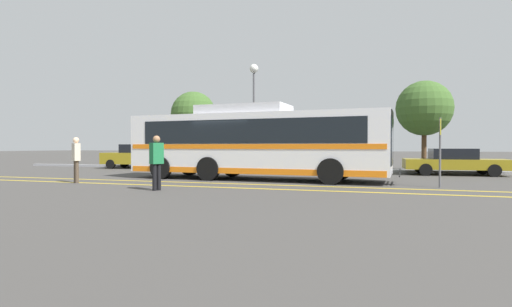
% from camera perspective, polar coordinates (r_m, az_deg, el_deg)
% --- Properties ---
extents(ground_plane, '(220.00, 220.00, 0.00)m').
position_cam_1_polar(ground_plane, '(17.72, -3.85, -3.66)').
color(ground_plane, '#423F3D').
extents(lane_strip_0, '(31.21, 0.20, 0.01)m').
position_cam_1_polar(lane_strip_0, '(15.36, -2.50, -4.36)').
color(lane_strip_0, gold).
rests_on(lane_strip_0, ground_plane).
extents(lane_strip_1, '(31.21, 0.20, 0.01)m').
position_cam_1_polar(lane_strip_1, '(14.06, -4.49, -4.86)').
color(lane_strip_1, gold).
rests_on(lane_strip_1, ground_plane).
extents(curb_strip, '(39.21, 0.36, 0.15)m').
position_cam_1_polar(curb_strip, '(24.05, 4.98, -2.26)').
color(curb_strip, '#99999E').
rests_on(curb_strip, ground_plane).
extents(transit_bus, '(11.64, 3.22, 3.24)m').
position_cam_1_polar(transit_bus, '(17.39, -0.05, 1.64)').
color(transit_bus, white).
rests_on(transit_bus, ground_plane).
extents(parked_car_0, '(4.39, 2.05, 1.58)m').
position_cam_1_polar(parked_car_0, '(27.39, -16.77, -0.41)').
color(parked_car_0, olive).
rests_on(parked_car_0, ground_plane).
extents(parked_car_1, '(4.23, 1.97, 1.41)m').
position_cam_1_polar(parked_car_1, '(24.16, -4.73, -0.74)').
color(parked_car_1, silver).
rests_on(parked_car_1, ground_plane).
extents(parked_car_2, '(3.95, 1.88, 1.42)m').
position_cam_1_polar(parked_car_2, '(22.58, 10.55, -0.82)').
color(parked_car_2, '#335B33').
rests_on(parked_car_2, ground_plane).
extents(parked_car_3, '(4.97, 2.22, 1.34)m').
position_cam_1_polar(parked_car_3, '(22.47, 26.48, -1.04)').
color(parked_car_3, olive).
rests_on(parked_car_3, ground_plane).
extents(pedestrian_0, '(0.36, 0.47, 1.80)m').
position_cam_1_polar(pedestrian_0, '(13.43, -14.01, -0.77)').
color(pedestrian_0, black).
rests_on(pedestrian_0, ground_plane).
extents(pedestrian_1, '(0.47, 0.41, 1.81)m').
position_cam_1_polar(pedestrian_1, '(17.30, -24.31, -0.42)').
color(pedestrian_1, brown).
rests_on(pedestrian_1, ground_plane).
extents(bus_stop_sign, '(0.07, 0.40, 2.45)m').
position_cam_1_polar(bus_stop_sign, '(15.36, 24.81, 1.31)').
color(bus_stop_sign, '#59595E').
rests_on(bus_stop_sign, ground_plane).
extents(street_lamp, '(0.55, 0.55, 6.63)m').
position_cam_1_polar(street_lamp, '(25.41, -0.30, 9.00)').
color(street_lamp, '#59595E').
rests_on(street_lamp, ground_plane).
extents(tree_0, '(3.44, 3.44, 5.68)m').
position_cam_1_polar(tree_0, '(31.26, -8.92, 5.58)').
color(tree_0, '#513823').
rests_on(tree_0, ground_plane).
extents(tree_1, '(3.22, 3.22, 5.30)m').
position_cam_1_polar(tree_1, '(25.51, 22.91, 5.95)').
color(tree_1, '#513823').
rests_on(tree_1, ground_plane).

